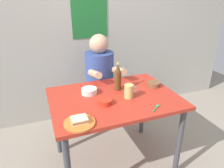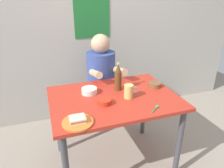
{
  "view_description": "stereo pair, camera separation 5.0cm",
  "coord_description": "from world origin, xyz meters",
  "px_view_note": "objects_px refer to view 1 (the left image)",
  "views": [
    {
      "loc": [
        -0.59,
        -1.52,
        1.58
      ],
      "look_at": [
        0.0,
        0.05,
        0.84
      ],
      "focal_mm": 33.51,
      "sensor_mm": 36.0,
      "label": 1
    },
    {
      "loc": [
        -0.54,
        -1.53,
        1.58
      ],
      "look_at": [
        0.0,
        0.05,
        0.84
      ],
      "focal_mm": 33.51,
      "sensor_mm": 36.0,
      "label": 2
    }
  ],
  "objects_px": {
    "sandwich": "(79,120)",
    "beer_mug": "(129,91)",
    "person_seated": "(100,70)",
    "plate_orange": "(80,123)",
    "stool": "(100,102)",
    "dining_table": "(114,106)",
    "beer_bottle": "(118,78)",
    "rice_bowl_white": "(89,91)"
  },
  "relations": [
    {
      "from": "dining_table",
      "to": "plate_orange",
      "type": "relative_size",
      "value": 5.0
    },
    {
      "from": "dining_table",
      "to": "plate_orange",
      "type": "bearing_deg",
      "value": -141.3
    },
    {
      "from": "rice_bowl_white",
      "to": "person_seated",
      "type": "bearing_deg",
      "value": 62.27
    },
    {
      "from": "sandwich",
      "to": "beer_mug",
      "type": "height_order",
      "value": "beer_mug"
    },
    {
      "from": "dining_table",
      "to": "beer_bottle",
      "type": "height_order",
      "value": "beer_bottle"
    },
    {
      "from": "stool",
      "to": "beer_mug",
      "type": "distance_m",
      "value": 0.83
    },
    {
      "from": "dining_table",
      "to": "rice_bowl_white",
      "type": "distance_m",
      "value": 0.26
    },
    {
      "from": "sandwich",
      "to": "rice_bowl_white",
      "type": "xyz_separation_m",
      "value": [
        0.19,
        0.43,
        -0.0
      ]
    },
    {
      "from": "sandwich",
      "to": "rice_bowl_white",
      "type": "bearing_deg",
      "value": 66.78
    },
    {
      "from": "stool",
      "to": "beer_mug",
      "type": "relative_size",
      "value": 3.57
    },
    {
      "from": "dining_table",
      "to": "beer_mug",
      "type": "height_order",
      "value": "beer_mug"
    },
    {
      "from": "stool",
      "to": "sandwich",
      "type": "distance_m",
      "value": 1.11
    },
    {
      "from": "dining_table",
      "to": "rice_bowl_white",
      "type": "relative_size",
      "value": 7.86
    },
    {
      "from": "person_seated",
      "to": "sandwich",
      "type": "xyz_separation_m",
      "value": [
        -0.44,
        -0.92,
        0.01
      ]
    },
    {
      "from": "dining_table",
      "to": "plate_orange",
      "type": "distance_m",
      "value": 0.49
    },
    {
      "from": "stool",
      "to": "beer_bottle",
      "type": "distance_m",
      "value": 0.72
    },
    {
      "from": "rice_bowl_white",
      "to": "beer_mug",
      "type": "bearing_deg",
      "value": -32.59
    },
    {
      "from": "dining_table",
      "to": "person_seated",
      "type": "height_order",
      "value": "person_seated"
    },
    {
      "from": "sandwich",
      "to": "beer_mug",
      "type": "relative_size",
      "value": 0.87
    },
    {
      "from": "sandwich",
      "to": "beer_mug",
      "type": "distance_m",
      "value": 0.55
    },
    {
      "from": "beer_bottle",
      "to": "rice_bowl_white",
      "type": "height_order",
      "value": "beer_bottle"
    },
    {
      "from": "person_seated",
      "to": "beer_bottle",
      "type": "distance_m",
      "value": 0.5
    },
    {
      "from": "person_seated",
      "to": "beer_bottle",
      "type": "xyz_separation_m",
      "value": [
        0.02,
        -0.5,
        0.09
      ]
    },
    {
      "from": "sandwich",
      "to": "beer_mug",
      "type": "bearing_deg",
      "value": 26.13
    },
    {
      "from": "dining_table",
      "to": "stool",
      "type": "height_order",
      "value": "dining_table"
    },
    {
      "from": "plate_orange",
      "to": "beer_mug",
      "type": "bearing_deg",
      "value": 26.13
    },
    {
      "from": "person_seated",
      "to": "rice_bowl_white",
      "type": "relative_size",
      "value": 5.14
    },
    {
      "from": "person_seated",
      "to": "beer_bottle",
      "type": "height_order",
      "value": "person_seated"
    },
    {
      "from": "beer_bottle",
      "to": "rice_bowl_white",
      "type": "bearing_deg",
      "value": 177.5
    },
    {
      "from": "plate_orange",
      "to": "beer_mug",
      "type": "relative_size",
      "value": 1.75
    },
    {
      "from": "dining_table",
      "to": "beer_mug",
      "type": "bearing_deg",
      "value": -26.83
    },
    {
      "from": "stool",
      "to": "rice_bowl_white",
      "type": "height_order",
      "value": "rice_bowl_white"
    },
    {
      "from": "person_seated",
      "to": "plate_orange",
      "type": "height_order",
      "value": "person_seated"
    },
    {
      "from": "plate_orange",
      "to": "rice_bowl_white",
      "type": "bearing_deg",
      "value": 66.78
    },
    {
      "from": "beer_bottle",
      "to": "rice_bowl_white",
      "type": "relative_size",
      "value": 1.87
    },
    {
      "from": "plate_orange",
      "to": "beer_mug",
      "type": "xyz_separation_m",
      "value": [
        0.49,
        0.24,
        0.05
      ]
    },
    {
      "from": "plate_orange",
      "to": "rice_bowl_white",
      "type": "distance_m",
      "value": 0.47
    },
    {
      "from": "beer_bottle",
      "to": "stool",
      "type": "bearing_deg",
      "value": 91.9
    },
    {
      "from": "plate_orange",
      "to": "sandwich",
      "type": "relative_size",
      "value": 2.0
    },
    {
      "from": "dining_table",
      "to": "beer_mug",
      "type": "distance_m",
      "value": 0.2
    },
    {
      "from": "stool",
      "to": "beer_bottle",
      "type": "relative_size",
      "value": 1.72
    },
    {
      "from": "beer_mug",
      "to": "rice_bowl_white",
      "type": "relative_size",
      "value": 0.9
    }
  ]
}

